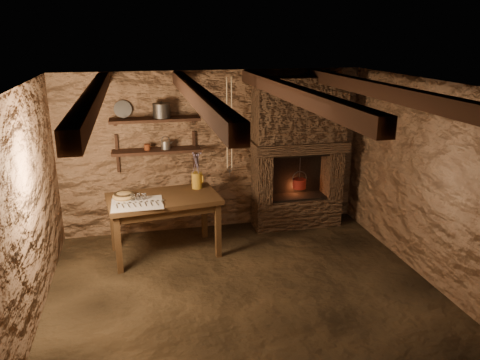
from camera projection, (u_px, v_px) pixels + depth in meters
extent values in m
plane|color=black|center=(244.00, 291.00, 5.52)|extent=(4.50, 4.50, 0.00)
cube|color=brown|center=(214.00, 152.00, 7.01)|extent=(4.50, 0.04, 2.40)
cube|color=brown|center=(309.00, 287.00, 3.29)|extent=(4.50, 0.04, 2.40)
cube|color=brown|center=(26.00, 212.00, 4.68)|extent=(0.04, 4.00, 2.40)
cube|color=brown|center=(426.00, 181.00, 5.63)|extent=(0.04, 4.00, 2.40)
cube|color=black|center=(245.00, 85.00, 4.79)|extent=(4.50, 4.00, 0.04)
cube|color=black|center=(93.00, 98.00, 4.50)|extent=(0.14, 3.95, 0.16)
cube|color=black|center=(196.00, 95.00, 4.71)|extent=(0.14, 3.95, 0.16)
cube|color=black|center=(291.00, 92.00, 4.92)|extent=(0.14, 3.95, 0.16)
cube|color=black|center=(377.00, 90.00, 5.13)|extent=(0.14, 3.95, 0.16)
cube|color=black|center=(157.00, 151.00, 6.65)|extent=(1.25, 0.30, 0.04)
cube|color=black|center=(155.00, 119.00, 6.52)|extent=(1.25, 0.30, 0.04)
cube|color=#3C2A1E|center=(296.00, 211.00, 7.35)|extent=(1.35, 0.45, 0.45)
cube|color=#3C2A1E|center=(262.00, 177.00, 7.05)|extent=(0.23, 0.45, 0.75)
cube|color=#3C2A1E|center=(331.00, 172.00, 7.29)|extent=(0.23, 0.45, 0.75)
cube|color=#3C2A1E|center=(299.00, 146.00, 7.00)|extent=(1.43, 0.51, 0.16)
cube|color=#3C2A1E|center=(300.00, 109.00, 6.86)|extent=(1.35, 0.45, 0.94)
cube|color=black|center=(293.00, 171.00, 7.35)|extent=(0.90, 0.06, 0.75)
cube|color=#382413|center=(163.00, 199.00, 6.22)|extent=(1.54, 1.00, 0.06)
cube|color=#382413|center=(164.00, 205.00, 6.24)|extent=(1.40, 0.86, 0.10)
cube|color=beige|center=(137.00, 204.00, 5.95)|extent=(0.64, 0.52, 0.01)
cylinder|color=#B18022|center=(197.00, 180.00, 6.52)|extent=(0.19, 0.19, 0.22)
torus|color=#B18022|center=(202.00, 178.00, 6.53)|extent=(0.02, 0.12, 0.12)
ellipsoid|color=#9E7B44|center=(124.00, 196.00, 6.13)|extent=(0.38, 0.38, 0.11)
cylinder|color=#2C2927|center=(162.00, 111.00, 6.50)|extent=(0.30, 0.30, 0.18)
cylinder|color=#9C9D97|center=(123.00, 109.00, 6.48)|extent=(0.25, 0.13, 0.24)
cylinder|color=#562311|center=(147.00, 147.00, 6.61)|extent=(0.09, 0.09, 0.08)
cylinder|color=maroon|center=(299.00, 184.00, 7.17)|extent=(0.23, 0.23, 0.14)
torus|color=#2C2927|center=(300.00, 178.00, 7.15)|extent=(0.23, 0.01, 0.23)
cylinder|color=#2C2927|center=(300.00, 168.00, 7.10)|extent=(0.01, 0.01, 0.44)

